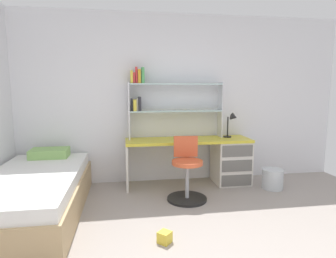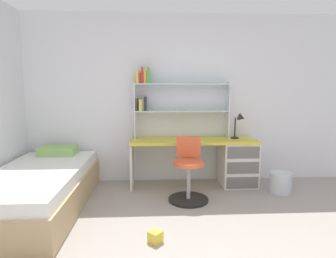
{
  "view_description": "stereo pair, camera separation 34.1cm",
  "coord_description": "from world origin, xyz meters",
  "px_view_note": "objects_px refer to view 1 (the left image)",
  "views": [
    {
      "loc": [
        -0.68,
        -1.58,
        1.44
      ],
      "look_at": [
        -0.16,
        1.76,
        0.96
      ],
      "focal_mm": 30.34,
      "sensor_mm": 36.0,
      "label": 1
    },
    {
      "loc": [
        -0.34,
        -1.61,
        1.44
      ],
      "look_at": [
        -0.16,
        1.76,
        0.96
      ],
      "focal_mm": 30.34,
      "sensor_mm": 36.0,
      "label": 2
    }
  ],
  "objects_px": {
    "desk_lamp": "(233,121)",
    "bed_platform": "(34,194)",
    "swivel_chair": "(187,175)",
    "toy_block_yellow_1": "(165,237)",
    "waste_bin": "(273,179)",
    "bookshelf_hutch": "(164,98)",
    "desk": "(219,158)"
  },
  "relations": [
    {
      "from": "desk",
      "to": "waste_bin",
      "type": "bearing_deg",
      "value": -27.35
    },
    {
      "from": "desk",
      "to": "bed_platform",
      "type": "bearing_deg",
      "value": -162.79
    },
    {
      "from": "desk_lamp",
      "to": "swivel_chair",
      "type": "bearing_deg",
      "value": -144.75
    },
    {
      "from": "waste_bin",
      "to": "bookshelf_hutch",
      "type": "bearing_deg",
      "value": 161.78
    },
    {
      "from": "desk_lamp",
      "to": "bed_platform",
      "type": "distance_m",
      "value": 2.88
    },
    {
      "from": "desk_lamp",
      "to": "bookshelf_hutch",
      "type": "bearing_deg",
      "value": 174.17
    },
    {
      "from": "bookshelf_hutch",
      "to": "bed_platform",
      "type": "height_order",
      "value": "bookshelf_hutch"
    },
    {
      "from": "desk",
      "to": "desk_lamp",
      "type": "relative_size",
      "value": 4.84
    },
    {
      "from": "swivel_chair",
      "to": "waste_bin",
      "type": "bearing_deg",
      "value": 8.5
    },
    {
      "from": "swivel_chair",
      "to": "toy_block_yellow_1",
      "type": "xyz_separation_m",
      "value": [
        -0.44,
        -1.02,
        -0.27
      ]
    },
    {
      "from": "desk",
      "to": "waste_bin",
      "type": "distance_m",
      "value": 0.82
    },
    {
      "from": "waste_bin",
      "to": "toy_block_yellow_1",
      "type": "bearing_deg",
      "value": -145.3
    },
    {
      "from": "desk",
      "to": "toy_block_yellow_1",
      "type": "bearing_deg",
      "value": -124.14
    },
    {
      "from": "bed_platform",
      "to": "toy_block_yellow_1",
      "type": "relative_size",
      "value": 18.92
    },
    {
      "from": "bookshelf_hutch",
      "to": "swivel_chair",
      "type": "height_order",
      "value": "bookshelf_hutch"
    },
    {
      "from": "desk",
      "to": "bed_platform",
      "type": "xyz_separation_m",
      "value": [
        -2.46,
        -0.76,
        -0.14
      ]
    },
    {
      "from": "swivel_chair",
      "to": "bed_platform",
      "type": "distance_m",
      "value": 1.84
    },
    {
      "from": "desk",
      "to": "waste_bin",
      "type": "height_order",
      "value": "desk"
    },
    {
      "from": "toy_block_yellow_1",
      "to": "bed_platform",
      "type": "bearing_deg",
      "value": 149.62
    },
    {
      "from": "desk",
      "to": "toy_block_yellow_1",
      "type": "distance_m",
      "value": 1.94
    },
    {
      "from": "bookshelf_hutch",
      "to": "desk_lamp",
      "type": "relative_size",
      "value": 3.71
    },
    {
      "from": "bed_platform",
      "to": "toy_block_yellow_1",
      "type": "xyz_separation_m",
      "value": [
        1.39,
        -0.82,
        -0.19
      ]
    },
    {
      "from": "swivel_chair",
      "to": "waste_bin",
      "type": "xyz_separation_m",
      "value": [
        1.32,
        0.2,
        -0.18
      ]
    },
    {
      "from": "bed_platform",
      "to": "waste_bin",
      "type": "bearing_deg",
      "value": 7.31
    },
    {
      "from": "desk",
      "to": "bookshelf_hutch",
      "type": "relative_size",
      "value": 1.31
    },
    {
      "from": "bookshelf_hutch",
      "to": "desk",
      "type": "bearing_deg",
      "value": -9.82
    },
    {
      "from": "bookshelf_hutch",
      "to": "waste_bin",
      "type": "bearing_deg",
      "value": -18.22
    },
    {
      "from": "desk_lamp",
      "to": "toy_block_yellow_1",
      "type": "relative_size",
      "value": 3.48
    },
    {
      "from": "swivel_chair",
      "to": "bed_platform",
      "type": "height_order",
      "value": "swivel_chair"
    },
    {
      "from": "desk",
      "to": "desk_lamp",
      "type": "bearing_deg",
      "value": 10.2
    },
    {
      "from": "swivel_chair",
      "to": "toy_block_yellow_1",
      "type": "distance_m",
      "value": 1.15
    },
    {
      "from": "desk",
      "to": "bed_platform",
      "type": "relative_size",
      "value": 0.89
    }
  ]
}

